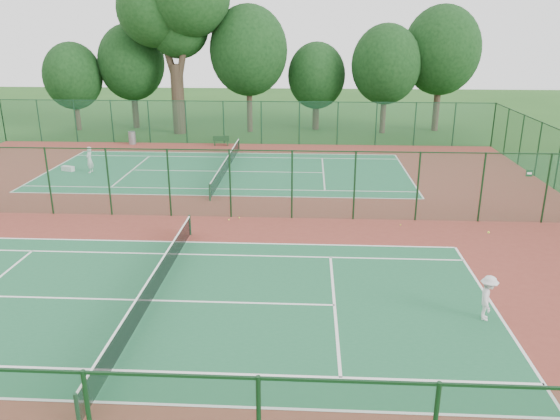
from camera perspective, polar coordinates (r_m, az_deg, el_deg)
The scene contains 18 objects.
ground at distance 28.03m, azimuth -8.24°, elevation -0.67°, with size 120.00×120.00×0.00m, color #204D18.
red_pad at distance 28.02m, azimuth -8.24°, elevation -0.66°, with size 40.00×36.00×0.01m, color maroon.
court_near at distance 19.99m, azimuth -13.18°, elevation -9.20°, with size 23.77×10.97×0.01m, color #1D5D39.
court_far at distance 36.50m, azimuth -5.57°, elevation 4.04°, with size 23.77×10.97×0.01m, color #226C44.
fence_north at distance 44.87m, azimuth -3.94°, elevation 9.11°, with size 40.00×0.09×3.50m.
fence_divider at distance 27.50m, azimuth -8.41°, elevation 2.79°, with size 40.00×0.09×3.50m.
tennis_net_near at distance 19.76m, azimuth -13.29°, elevation -7.84°, with size 0.10×12.90×0.97m.
tennis_net_far at distance 36.37m, azimuth -5.59°, elevation 4.84°, with size 0.10×12.90×0.97m.
player_near at distance 19.22m, azimuth 20.89°, elevation -8.58°, with size 1.00×0.57×1.55m, color silver.
player_far at distance 37.96m, azimuth -19.29°, elevation 4.97°, with size 0.62×0.41×1.71m, color silver.
trash_bin at distance 46.45m, azimuth -15.20°, elevation 7.29°, with size 0.57×0.57×1.03m, color gray.
bench at distance 44.52m, azimuth -6.17°, elevation 7.22°, with size 1.33×0.52×0.80m.
kit_bag at distance 39.05m, azimuth -21.28°, elevation 4.05°, with size 0.89×0.33×0.33m, color silver.
stray_ball_a at distance 27.26m, azimuth -5.36°, elevation -1.01°, with size 0.07×0.07×0.07m, color #F4F338.
stray_ball_b at distance 27.08m, azimuth 12.48°, elevation -1.53°, with size 0.07×0.07×0.07m, color #CEE234.
stray_ball_c at distance 27.50m, azimuth -4.27°, elevation -0.80°, with size 0.07×0.07×0.07m, color #D3E836.
big_tree at distance 49.83m, azimuth -10.97°, elevation 20.01°, with size 9.76×7.14×14.99m.
evergreen_row at distance 51.23m, azimuth -2.50°, elevation 8.34°, with size 39.00×5.00×12.00m, color black, non-canonical shape.
Camera 1 is at (5.42, -25.91, 9.21)m, focal length 35.00 mm.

